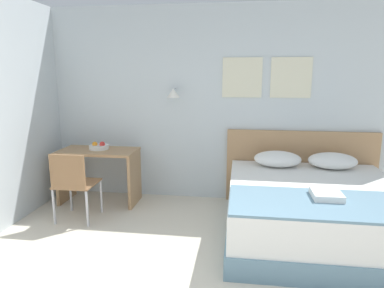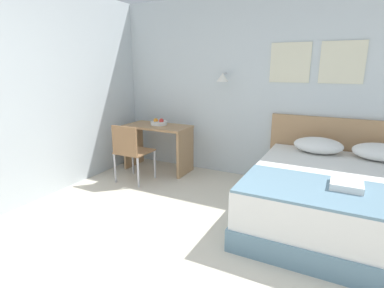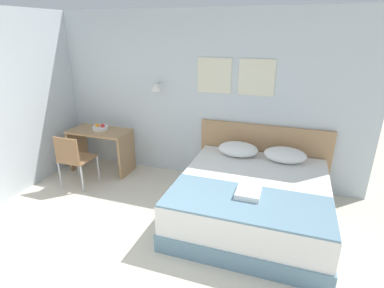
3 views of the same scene
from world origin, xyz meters
TOP-DOWN VIEW (x-y plane):
  - wall_back at (0.01, 2.91)m, footprint 5.38×0.31m
  - bed at (1.16, 1.84)m, footprint 1.86×1.96m
  - headboard at (1.16, 2.85)m, footprint 1.98×0.06m
  - pillow_left at (0.83, 2.56)m, footprint 0.59×0.42m
  - pillow_right at (1.50, 2.56)m, footprint 0.59×0.42m
  - throw_blanket at (1.16, 1.27)m, footprint 1.80×0.78m
  - folded_towel_near_foot at (1.16, 1.41)m, footprint 0.27×0.30m
  - desk at (-1.56, 2.50)m, footprint 1.04×0.53m
  - desk_chair at (-1.60, 1.84)m, footprint 0.45×0.45m
  - fruit_bowl at (-1.56, 2.55)m, footprint 0.26×0.26m

SIDE VIEW (x-z plane):
  - bed at x=1.16m, z-range 0.00..0.58m
  - headboard at x=1.16m, z-range 0.00..1.00m
  - desk at x=-1.56m, z-range 0.13..0.87m
  - desk_chair at x=-1.60m, z-range 0.08..0.94m
  - throw_blanket at x=1.16m, z-range 0.58..0.61m
  - folded_towel_near_foot at x=1.16m, z-range 0.61..0.67m
  - pillow_left at x=0.83m, z-range 0.58..0.78m
  - pillow_right at x=1.50m, z-range 0.58..0.78m
  - fruit_bowl at x=-1.56m, z-range 0.72..0.83m
  - wall_back at x=0.01m, z-range 0.01..2.66m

